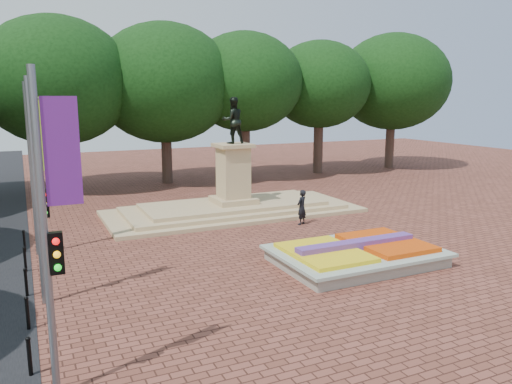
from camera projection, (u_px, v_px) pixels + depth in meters
ground at (307, 252)px, 20.88m from camera, size 90.00×90.00×0.00m
flower_bed at (356, 254)px, 19.46m from camera, size 6.30×4.30×0.91m
monument at (233, 198)px, 27.83m from camera, size 14.00×6.00×6.40m
tree_row_back at (210, 94)px, 36.62m from camera, size 44.80×8.80×10.43m
banner_poles at (40, 183)px, 14.78m from camera, size 0.88×11.17×7.00m
bollard_row at (27, 295)px, 14.97m from camera, size 0.12×13.12×0.98m
pedestrian at (302, 207)px, 25.34m from camera, size 0.78×0.70×1.78m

